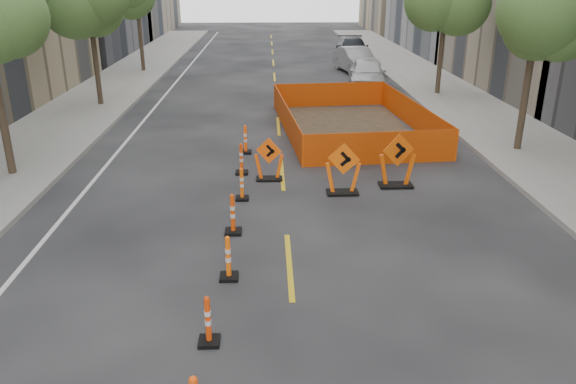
{
  "coord_description": "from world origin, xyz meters",
  "views": [
    {
      "loc": [
        -0.42,
        -6.79,
        5.91
      ],
      "look_at": [
        0.03,
        5.57,
        1.1
      ],
      "focal_mm": 35.0,
      "sensor_mm": 36.0,
      "label": 1
    }
  ],
  "objects_px": {
    "parked_car_far": "(353,49)",
    "parked_car_mid": "(356,60)",
    "channelizer_6": "(242,184)",
    "chevron_sign_center": "(343,169)",
    "chevron_sign_left": "(269,159)",
    "chevron_sign_right": "(397,160)",
    "channelizer_5": "(233,214)",
    "channelizer_7": "(241,159)",
    "parked_car_near": "(367,74)",
    "channelizer_4": "(228,257)",
    "channelizer_3": "(208,320)",
    "channelizer_8": "(245,139)"
  },
  "relations": [
    {
      "from": "channelizer_6",
      "to": "chevron_sign_right",
      "type": "relative_size",
      "value": 0.57
    },
    {
      "from": "channelizer_4",
      "to": "chevron_sign_left",
      "type": "distance_m",
      "value": 6.05
    },
    {
      "from": "channelizer_6",
      "to": "chevron_sign_right",
      "type": "height_order",
      "value": "chevron_sign_right"
    },
    {
      "from": "chevron_sign_left",
      "to": "chevron_sign_right",
      "type": "distance_m",
      "value": 3.84
    },
    {
      "from": "parked_car_mid",
      "to": "channelizer_6",
      "type": "bearing_deg",
      "value": -116.75
    },
    {
      "from": "channelizer_3",
      "to": "channelizer_8",
      "type": "bearing_deg",
      "value": 88.67
    },
    {
      "from": "channelizer_6",
      "to": "parked_car_far",
      "type": "bearing_deg",
      "value": 75.58
    },
    {
      "from": "channelizer_6",
      "to": "channelizer_5",
      "type": "bearing_deg",
      "value": -93.36
    },
    {
      "from": "channelizer_5",
      "to": "parked_car_mid",
      "type": "relative_size",
      "value": 0.21
    },
    {
      "from": "channelizer_4",
      "to": "parked_car_mid",
      "type": "relative_size",
      "value": 0.2
    },
    {
      "from": "chevron_sign_left",
      "to": "chevron_sign_center",
      "type": "distance_m",
      "value": 2.45
    },
    {
      "from": "channelizer_4",
      "to": "chevron_sign_center",
      "type": "xyz_separation_m",
      "value": [
        2.97,
        4.73,
        0.27
      ]
    },
    {
      "from": "channelizer_6",
      "to": "channelizer_3",
      "type": "bearing_deg",
      "value": -92.63
    },
    {
      "from": "channelizer_6",
      "to": "parked_car_mid",
      "type": "relative_size",
      "value": 0.19
    },
    {
      "from": "channelizer_4",
      "to": "channelizer_7",
      "type": "distance_m",
      "value": 6.58
    },
    {
      "from": "channelizer_3",
      "to": "channelizer_7",
      "type": "xyz_separation_m",
      "value": [
        0.2,
        8.78,
        0.03
      ]
    },
    {
      "from": "chevron_sign_left",
      "to": "chevron_sign_right",
      "type": "relative_size",
      "value": 0.82
    },
    {
      "from": "channelizer_7",
      "to": "chevron_sign_center",
      "type": "distance_m",
      "value": 3.51
    },
    {
      "from": "chevron_sign_center",
      "to": "channelizer_6",
      "type": "bearing_deg",
      "value": -155.41
    },
    {
      "from": "parked_car_near",
      "to": "parked_car_far",
      "type": "relative_size",
      "value": 0.88
    },
    {
      "from": "channelizer_6",
      "to": "parked_car_mid",
      "type": "distance_m",
      "value": 22.55
    },
    {
      "from": "channelizer_6",
      "to": "parked_car_far",
      "type": "height_order",
      "value": "parked_car_far"
    },
    {
      "from": "channelizer_4",
      "to": "channelizer_8",
      "type": "height_order",
      "value": "channelizer_8"
    },
    {
      "from": "channelizer_4",
      "to": "parked_car_near",
      "type": "height_order",
      "value": "parked_car_near"
    },
    {
      "from": "parked_car_far",
      "to": "channelizer_8",
      "type": "bearing_deg",
      "value": -104.4
    },
    {
      "from": "channelizer_4",
      "to": "channelizer_5",
      "type": "distance_m",
      "value": 2.19
    },
    {
      "from": "channelizer_3",
      "to": "channelizer_4",
      "type": "bearing_deg",
      "value": 84.69
    },
    {
      "from": "channelizer_8",
      "to": "parked_car_far",
      "type": "relative_size",
      "value": 0.19
    },
    {
      "from": "channelizer_6",
      "to": "parked_car_mid",
      "type": "height_order",
      "value": "parked_car_mid"
    },
    {
      "from": "chevron_sign_right",
      "to": "parked_car_near",
      "type": "relative_size",
      "value": 0.35
    },
    {
      "from": "parked_car_far",
      "to": "parked_car_near",
      "type": "bearing_deg",
      "value": -91.29
    },
    {
      "from": "channelizer_3",
      "to": "channelizer_4",
      "type": "relative_size",
      "value": 0.95
    },
    {
      "from": "chevron_sign_right",
      "to": "parked_car_far",
      "type": "xyz_separation_m",
      "value": [
        2.49,
        26.45,
        -0.04
      ]
    },
    {
      "from": "channelizer_4",
      "to": "parked_car_near",
      "type": "xyz_separation_m",
      "value": [
        6.34,
        20.64,
        0.32
      ]
    },
    {
      "from": "channelizer_8",
      "to": "channelizer_4",
      "type": "bearing_deg",
      "value": -90.33
    },
    {
      "from": "chevron_sign_right",
      "to": "channelizer_7",
      "type": "bearing_deg",
      "value": 150.25
    },
    {
      "from": "parked_car_mid",
      "to": "parked_car_far",
      "type": "bearing_deg",
      "value": 73.56
    },
    {
      "from": "parked_car_near",
      "to": "chevron_sign_right",
      "type": "bearing_deg",
      "value": -89.03
    },
    {
      "from": "channelizer_5",
      "to": "chevron_sign_left",
      "type": "relative_size",
      "value": 0.76
    },
    {
      "from": "channelizer_8",
      "to": "chevron_sign_left",
      "type": "xyz_separation_m",
      "value": [
        0.82,
        -2.79,
        0.17
      ]
    },
    {
      "from": "channelizer_4",
      "to": "channelizer_3",
      "type": "bearing_deg",
      "value": -95.31
    },
    {
      "from": "parked_car_far",
      "to": "parked_car_mid",
      "type": "bearing_deg",
      "value": -93.45
    },
    {
      "from": "chevron_sign_left",
      "to": "chevron_sign_center",
      "type": "bearing_deg",
      "value": -12.43
    },
    {
      "from": "channelizer_7",
      "to": "chevron_sign_right",
      "type": "bearing_deg",
      "value": -15.93
    },
    {
      "from": "channelizer_8",
      "to": "parked_car_near",
      "type": "height_order",
      "value": "parked_car_near"
    },
    {
      "from": "channelizer_3",
      "to": "channelizer_8",
      "type": "height_order",
      "value": "channelizer_8"
    },
    {
      "from": "channelizer_4",
      "to": "channelizer_6",
      "type": "distance_m",
      "value": 4.39
    },
    {
      "from": "channelizer_6",
      "to": "channelizer_7",
      "type": "xyz_separation_m",
      "value": [
        -0.1,
        2.19,
        0.03
      ]
    },
    {
      "from": "channelizer_6",
      "to": "parked_car_near",
      "type": "bearing_deg",
      "value": 68.98
    },
    {
      "from": "channelizer_4",
      "to": "parked_car_mid",
      "type": "bearing_deg",
      "value": 75.96
    }
  ]
}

